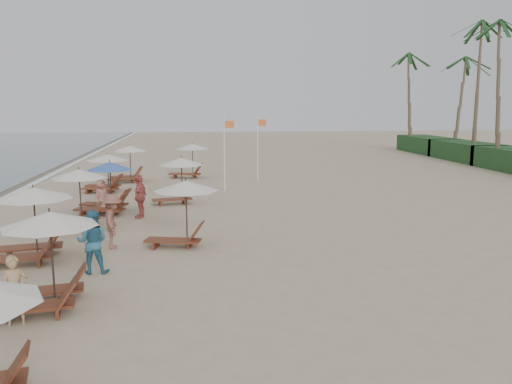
{
  "coord_description": "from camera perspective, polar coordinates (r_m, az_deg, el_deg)",
  "views": [
    {
      "loc": [
        -1.52,
        -12.49,
        4.78
      ],
      "look_at": [
        1.0,
        7.88,
        1.3
      ],
      "focal_mm": 36.25,
      "sensor_mm": 36.0,
      "label": 1
    }
  ],
  "objects": [
    {
      "name": "ground",
      "position": [
        13.46,
        -0.11,
        -11.17
      ],
      "size": [
        160.0,
        160.0,
        0.0
      ],
      "primitive_type": "plane",
      "color": "tan",
      "rests_on": "ground"
    },
    {
      "name": "lounger_station_1",
      "position": [
        13.17,
        -22.44,
        -6.88
      ],
      "size": [
        2.53,
        2.23,
        2.34
      ],
      "color": "brown",
      "rests_on": "ground"
    },
    {
      "name": "lounger_station_2",
      "position": [
        17.4,
        -23.93,
        -3.3
      ],
      "size": [
        2.71,
        2.34,
        2.29
      ],
      "color": "brown",
      "rests_on": "ground"
    },
    {
      "name": "lounger_station_3",
      "position": [
        21.25,
        -19.45,
        -0.95
      ],
      "size": [
        2.56,
        2.34,
        2.33
      ],
      "color": "brown",
      "rests_on": "ground"
    },
    {
      "name": "lounger_station_4",
      "position": [
        23.91,
        -16.42,
        0.09
      ],
      "size": [
        2.64,
        2.5,
        2.28
      ],
      "color": "brown",
      "rests_on": "ground"
    },
    {
      "name": "lounger_station_5",
      "position": [
        29.84,
        -16.44,
        2.09
      ],
      "size": [
        2.63,
        2.3,
        2.08
      ],
      "color": "brown",
      "rests_on": "ground"
    },
    {
      "name": "lounger_station_6",
      "position": [
        33.28,
        -14.11,
        2.92
      ],
      "size": [
        2.53,
        2.24,
        2.26
      ],
      "color": "brown",
      "rests_on": "ground"
    },
    {
      "name": "inland_station_0",
      "position": [
        17.7,
        -8.29,
        -1.41
      ],
      "size": [
        2.65,
        2.24,
        2.22
      ],
      "color": "brown",
      "rests_on": "ground"
    },
    {
      "name": "inland_station_1",
      "position": [
        25.35,
        -8.64,
        1.86
      ],
      "size": [
        2.67,
        2.24,
        2.22
      ],
      "color": "brown",
      "rests_on": "ground"
    },
    {
      "name": "inland_station_2",
      "position": [
        34.39,
        -7.43,
        3.76
      ],
      "size": [
        2.82,
        2.24,
        2.22
      ],
      "color": "brown",
      "rests_on": "ground"
    },
    {
      "name": "beachgoer_near",
      "position": [
        12.59,
        -25.07,
        -9.82
      ],
      "size": [
        0.65,
        0.51,
        1.56
      ],
      "primitive_type": "imported",
      "rotation": [
        0.0,
        0.0,
        0.27
      ],
      "color": "tan",
      "rests_on": "ground"
    },
    {
      "name": "beachgoer_mid_a",
      "position": [
        15.5,
        -17.61,
        -5.26
      ],
      "size": [
        0.94,
        0.75,
        1.84
      ],
      "primitive_type": "imported",
      "rotation": [
        0.0,
        0.0,
        3.08
      ],
      "color": "teal",
      "rests_on": "ground"
    },
    {
      "name": "beachgoer_mid_b",
      "position": [
        17.94,
        -15.52,
        -3.16
      ],
      "size": [
        0.82,
        1.26,
        1.83
      ],
      "primitive_type": "imported",
      "rotation": [
        0.0,
        0.0,
        1.69
      ],
      "color": "brown",
      "rests_on": "ground"
    },
    {
      "name": "beachgoer_far_a",
      "position": [
        22.49,
        -12.66,
        -0.51
      ],
      "size": [
        0.74,
        1.16,
        1.83
      ],
      "primitive_type": "imported",
      "rotation": [
        0.0,
        0.0,
        4.41
      ],
      "color": "#AF4C46",
      "rests_on": "ground"
    },
    {
      "name": "beachgoer_far_b",
      "position": [
        24.01,
        -16.73,
        -0.43
      ],
      "size": [
        0.77,
        0.88,
        1.52
      ],
      "primitive_type": "imported",
      "rotation": [
        0.0,
        0.0,
        1.09
      ],
      "color": "tan",
      "rests_on": "ground"
    },
    {
      "name": "flag_pole_near",
      "position": [
        28.78,
        -3.44,
        4.64
      ],
      "size": [
        0.6,
        0.08,
        4.1
      ],
      "color": "silver",
      "rests_on": "ground"
    },
    {
      "name": "flag_pole_far",
      "position": [
        33.06,
        0.24,
        5.25
      ],
      "size": [
        0.59,
        0.08,
        4.05
      ],
      "color": "silver",
      "rests_on": "ground"
    }
  ]
}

